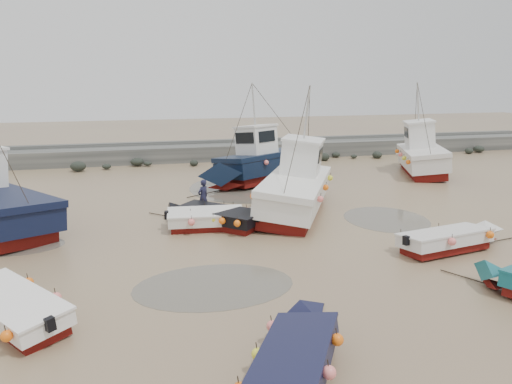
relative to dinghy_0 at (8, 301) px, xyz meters
The scene contains 15 objects.
ground 9.53m from the dinghy_0, 20.00° to the left, with size 120.00×120.00×0.00m, color #8D7B56.
seawall 26.80m from the dinghy_0, 70.41° to the left, with size 60.00×4.92×1.50m.
puddle_a 6.06m from the dinghy_0, ahead, with size 5.31×5.31×0.01m, color #5B5549.
puddle_b 16.57m from the dinghy_0, 23.20° to the left, with size 3.93×3.93×0.01m, color #5B5549.
puddle_c 6.62m from the dinghy_0, 99.14° to the left, with size 3.53×3.53×0.01m, color #5B5549.
puddle_d 17.54m from the dinghy_0, 56.30° to the left, with size 5.96×5.96×0.01m, color #5B5549.
dinghy_0 is the anchor object (origin of this frame).
dinghy_1 8.44m from the dinghy_0, 31.65° to the right, with size 3.56×5.32×1.43m.
dinghy_3 15.74m from the dinghy_0, ahead, with size 6.03×2.24×1.43m.
dinghy_4 10.26m from the dinghy_0, 47.01° to the left, with size 5.02×4.89×1.43m.
dinghy_5 9.93m from the dinghy_0, 45.24° to the left, with size 5.67×2.24×1.43m.
cabin_boat_1 14.65m from the dinghy_0, 38.37° to the left, with size 6.41×10.26×6.22m.
cabin_boat_2 19.91m from the dinghy_0, 54.11° to the left, with size 9.66×6.80×6.22m.
cabin_boat_3 28.30m from the dinghy_0, 35.09° to the left, with size 4.83×8.83×6.22m.
person 11.70m from the dinghy_0, 54.12° to the left, with size 0.64×0.42×1.75m, color #191A32.
Camera 1 is at (-5.27, -17.47, 6.78)m, focal length 35.00 mm.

